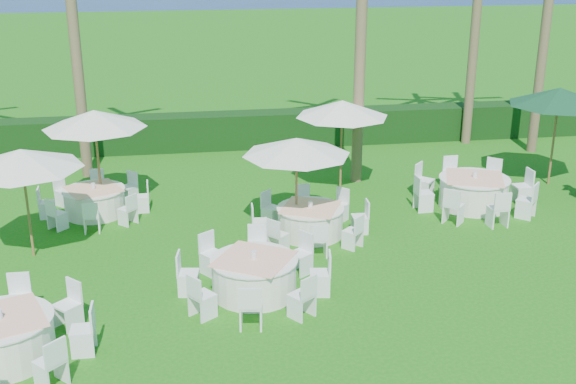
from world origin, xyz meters
The scene contains 13 objects.
ground centered at (0.00, 0.00, 0.00)m, with size 120.00×120.00×0.00m, color #155D0F.
hedge centered at (0.00, 12.00, 0.60)m, with size 34.00×1.00×1.20m, color black.
banquet_table_a centered at (-4.84, -0.66, 0.42)m, with size 3.15×3.15×0.96m.
banquet_table_b centered at (-0.24, 1.08, 0.42)m, with size 3.17×3.17×0.95m.
banquet_table_d centered at (-3.91, 6.19, 0.38)m, with size 2.84×2.84×0.87m.
banquet_table_e centered at (1.47, 3.94, 0.38)m, with size 2.90×2.90×0.89m.
banquet_table_f centered at (6.22, 5.19, 0.44)m, with size 3.32×3.32×1.00m.
umbrella_a centered at (-5.08, 3.71, 2.35)m, with size 2.70×2.70×2.57m.
umbrella_b centered at (1.16, 4.18, 2.22)m, with size 2.64×2.64×2.43m.
umbrella_c centered at (-3.77, 6.56, 2.50)m, with size 2.70×2.70×2.74m.
umbrella_d centered at (2.93, 7.03, 2.43)m, with size 2.63×2.63×2.66m.
umbrella_green centered at (9.18, 6.61, 2.65)m, with size 2.86×2.86×2.90m.
palm_d centered at (8.48, 11.30, 4.80)m, with size 4.20×4.39×8.69m.
Camera 1 is at (-1.61, -12.24, 7.05)m, focal length 45.00 mm.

